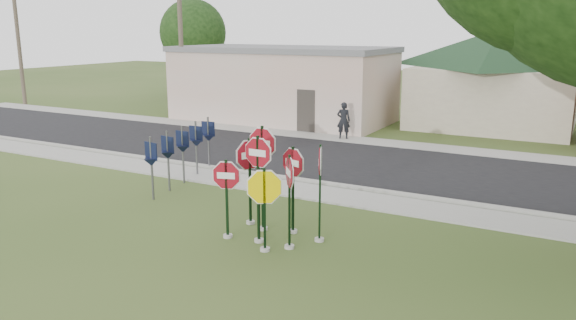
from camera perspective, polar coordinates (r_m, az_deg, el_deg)
The scene contains 20 objects.
ground at distance 13.26m, azimuth -4.39°, elevation -9.93°, with size 120.00×120.00×0.00m, color #334A1B.
sidewalk_near at distance 17.83m, azimuth 5.26°, elevation -3.70°, with size 60.00×1.60×0.06m, color gray.
road at distance 21.90m, azimuth 9.95°, elevation -0.66°, with size 60.00×7.00×0.04m, color black.
sidewalk_far at distance 25.91m, azimuth 13.03°, elevation 1.37°, with size 60.00×1.60×0.06m, color gray.
curb at distance 18.70m, azimuth 6.48°, elevation -2.79°, with size 60.00×0.20×0.14m, color gray.
stop_sign_center at distance 13.65m, azimuth -3.05°, elevation -1.44°, with size 1.03×0.24×2.80m.
stop_sign_yellow at distance 13.21m, azimuth -2.40°, elevation -3.99°, with size 1.02×0.60×2.17m.
stop_sign_left at distance 14.13m, azimuth -6.26°, elevation -3.01°, with size 0.96×0.32×2.14m.
stop_sign_right at distance 13.30m, azimuth 0.15°, elevation -2.99°, with size 0.68×0.81×2.43m.
stop_sign_back_right at distance 14.33m, azimuth 0.50°, elevation -1.88°, with size 0.99×0.33×2.40m.
stop_sign_back_left at distance 14.45m, azimuth -2.61°, elevation -0.19°, with size 1.12×0.24×2.91m.
stop_sign_far_right at distance 13.74m, azimuth 3.28°, elevation -2.07°, with size 0.40×0.92×2.58m.
stop_sign_far_left at distance 15.02m, azimuth -3.91°, elevation -0.86°, with size 0.49×1.05×2.50m.
route_sign_row at distance 19.44m, azimuth -10.64°, elevation 1.19°, with size 1.43×4.63×2.00m.
building_stucco at distance 32.41m, azimuth -0.52°, elevation 7.83°, with size 12.20×6.20×4.20m.
building_house at distance 32.57m, azimuth 20.58°, elevation 9.67°, with size 11.60×11.60×6.20m.
utility_pole_near at distance 32.76m, azimuth -10.86°, elevation 12.60°, with size 2.20×0.26×9.50m.
utility_pole_far at distance 43.00m, azimuth -25.75°, elevation 11.31°, with size 2.20×0.26×9.00m.
bg_tree_left at distance 43.38m, azimuth -9.63°, elevation 12.63°, with size 4.90×4.90×7.35m.
pedestrian at distance 26.88m, azimuth 5.66°, elevation 4.03°, with size 0.64×0.42×1.75m, color black.
Camera 1 is at (6.69, -10.19, 5.21)m, focal length 35.00 mm.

